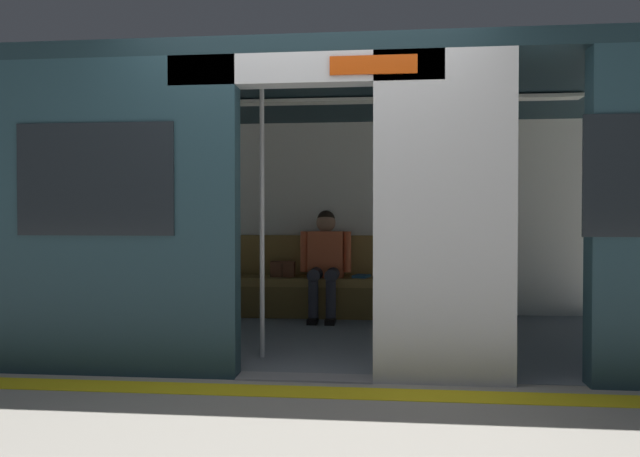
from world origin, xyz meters
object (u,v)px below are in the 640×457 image
at_px(train_car, 316,168).
at_px(person_seated, 325,257).
at_px(bench_seat, 332,287).
at_px(book, 361,276).
at_px(grab_pole_door, 262,219).
at_px(handbag, 283,269).

relative_size(train_car, person_seated, 5.52).
height_order(bench_seat, book, book).
distance_m(bench_seat, grab_pole_door, 2.03).
distance_m(train_car, grab_pole_door, 0.93).
bearing_deg(handbag, book, -179.51).
distance_m(bench_seat, book, 0.34).
bearing_deg(handbag, train_car, 112.93).
bearing_deg(person_seated, book, -166.94).
relative_size(train_car, book, 29.09).
bearing_deg(grab_pole_door, handbag, -85.61).
height_order(bench_seat, grab_pole_door, grab_pole_door).
bearing_deg(book, handbag, 16.71).
height_order(train_car, bench_seat, train_car).
distance_m(bench_seat, handbag, 0.57).
relative_size(person_seated, handbag, 4.46).
relative_size(person_seated, grab_pole_door, 0.54).
bearing_deg(book, bench_seat, 22.68).
relative_size(train_car, bench_seat, 1.92).
xyz_separation_m(bench_seat, person_seated, (0.06, 0.05, 0.32)).
xyz_separation_m(handbag, book, (-0.86, -0.01, -0.07)).
xyz_separation_m(bench_seat, book, (-0.32, -0.04, 0.11)).
relative_size(train_car, grab_pole_door, 3.00).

